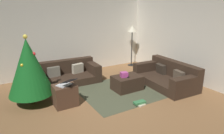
# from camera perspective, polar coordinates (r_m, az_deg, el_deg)

# --- Properties ---
(ground_plane) EXTENTS (6.40, 6.40, 0.00)m
(ground_plane) POSITION_cam_1_polar(r_m,az_deg,el_deg) (4.59, -0.44, -12.42)
(ground_plane) COLOR brown
(rear_partition) EXTENTS (6.40, 0.12, 2.60)m
(rear_partition) POSITION_cam_1_polar(r_m,az_deg,el_deg) (6.97, -13.86, 8.54)
(rear_partition) COLOR silver
(rear_partition) RESTS_ON ground_plane
(corner_partition) EXTENTS (0.12, 6.40, 2.60)m
(corner_partition) POSITION_cam_1_polar(r_m,az_deg,el_deg) (6.29, 25.17, 6.60)
(corner_partition) COLOR silver
(corner_partition) RESTS_ON ground_plane
(couch_left) EXTENTS (1.92, 0.99, 0.65)m
(couch_left) POSITION_cam_1_polar(r_m,az_deg,el_deg) (6.29, -12.83, -2.04)
(couch_left) COLOR #332319
(couch_left) RESTS_ON ground_plane
(couch_right) EXTENTS (1.10, 1.94, 0.70)m
(couch_right) POSITION_cam_1_polar(r_m,az_deg,el_deg) (6.15, 15.55, -2.64)
(couch_right) COLOR #332319
(couch_right) RESTS_ON ground_plane
(ottoman) EXTENTS (0.80, 0.56, 0.40)m
(ottoman) POSITION_cam_1_polar(r_m,az_deg,el_deg) (5.63, 4.36, -4.54)
(ottoman) COLOR #332319
(ottoman) RESTS_ON ground_plane
(gift_box) EXTENTS (0.23, 0.21, 0.14)m
(gift_box) POSITION_cam_1_polar(r_m,az_deg,el_deg) (5.47, 3.47, -2.18)
(gift_box) COLOR #B23F8C
(gift_box) RESTS_ON ottoman
(tv_remote) EXTENTS (0.05, 0.16, 0.02)m
(tv_remote) POSITION_cam_1_polar(r_m,az_deg,el_deg) (5.48, 4.29, -2.80)
(tv_remote) COLOR black
(tv_remote) RESTS_ON ottoman
(christmas_tree) EXTENTS (1.03, 1.03, 1.67)m
(christmas_tree) POSITION_cam_1_polar(r_m,az_deg,el_deg) (4.96, -22.71, -0.01)
(christmas_tree) COLOR brown
(christmas_tree) RESTS_ON ground_plane
(side_table) EXTENTS (0.52, 0.44, 0.51)m
(side_table) POSITION_cam_1_polar(r_m,az_deg,el_deg) (4.85, -13.32, -7.89)
(side_table) COLOR #4C3323
(side_table) RESTS_ON ground_plane
(laptop) EXTENTS (0.45, 0.50, 0.18)m
(laptop) POSITION_cam_1_polar(r_m,az_deg,el_deg) (4.68, -13.08, -4.60)
(laptop) COLOR silver
(laptop) RESTS_ON side_table
(book_stack) EXTENTS (0.30, 0.24, 0.09)m
(book_stack) POSITION_cam_1_polar(r_m,az_deg,el_deg) (4.88, 7.96, -10.20)
(book_stack) COLOR beige
(book_stack) RESTS_ON ground_plane
(corner_lamp) EXTENTS (0.36, 0.36, 1.58)m
(corner_lamp) POSITION_cam_1_polar(r_m,az_deg,el_deg) (7.77, 5.81, 10.04)
(corner_lamp) COLOR black
(corner_lamp) RESTS_ON ground_plane
(area_rug) EXTENTS (2.60, 2.00, 0.01)m
(area_rug) POSITION_cam_1_polar(r_m,az_deg,el_deg) (5.70, 4.31, -6.38)
(area_rug) COLOR #474B35
(area_rug) RESTS_ON ground_plane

